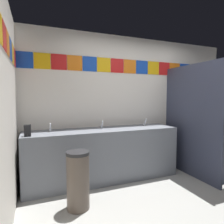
# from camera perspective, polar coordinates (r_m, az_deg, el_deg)

# --- Properties ---
(ground_plane) EXTENTS (9.26, 9.26, 0.00)m
(ground_plane) POSITION_cam_1_polar(r_m,az_deg,el_deg) (3.01, 21.88, -23.99)
(ground_plane) COLOR #9E9E99
(wall_back) EXTENTS (4.21, 0.09, 2.55)m
(wall_back) POSITION_cam_1_polar(r_m,az_deg,el_deg) (3.93, 6.53, 2.40)
(wall_back) COLOR silver
(wall_back) RESTS_ON ground_plane
(vanity_counter) EXTENTS (2.57, 0.61, 0.87)m
(vanity_counter) POSITION_cam_1_polar(r_m,az_deg,el_deg) (3.44, -2.43, -11.96)
(vanity_counter) COLOR slate
(vanity_counter) RESTS_ON ground_plane
(faucet_left) EXTENTS (0.04, 0.10, 0.14)m
(faucet_left) POSITION_cam_1_polar(r_m,az_deg,el_deg) (3.25, -17.44, -4.50)
(faucet_left) COLOR silver
(faucet_left) RESTS_ON vanity_counter
(faucet_center) EXTENTS (0.04, 0.10, 0.14)m
(faucet_center) POSITION_cam_1_polar(r_m,az_deg,el_deg) (3.42, -2.95, -3.87)
(faucet_center) COLOR silver
(faucet_center) RESTS_ON vanity_counter
(faucet_right) EXTENTS (0.04, 0.10, 0.14)m
(faucet_right) POSITION_cam_1_polar(r_m,az_deg,el_deg) (3.78, 9.46, -3.14)
(faucet_right) COLOR silver
(faucet_right) RESTS_ON vanity_counter
(soap_dispenser) EXTENTS (0.09, 0.09, 0.16)m
(soap_dispenser) POSITION_cam_1_polar(r_m,az_deg,el_deg) (2.97, -23.24, -4.96)
(soap_dispenser) COLOR black
(soap_dispenser) RESTS_ON vanity_counter
(stall_divider) EXTENTS (0.92, 1.35, 1.99)m
(stall_divider) POSITION_cam_1_polar(r_m,az_deg,el_deg) (3.76, 26.25, -2.50)
(stall_divider) COLOR #33384C
(stall_divider) RESTS_ON ground_plane
(toilet) EXTENTS (0.39, 0.49, 0.74)m
(toilet) POSITION_cam_1_polar(r_m,az_deg,el_deg) (4.55, 24.71, -10.16)
(toilet) COLOR white
(toilet) RESTS_ON ground_plane
(trash_bin) EXTENTS (0.29, 0.29, 0.74)m
(trash_bin) POSITION_cam_1_polar(r_m,az_deg,el_deg) (2.66, -9.81, -18.82)
(trash_bin) COLOR brown
(trash_bin) RESTS_ON ground_plane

